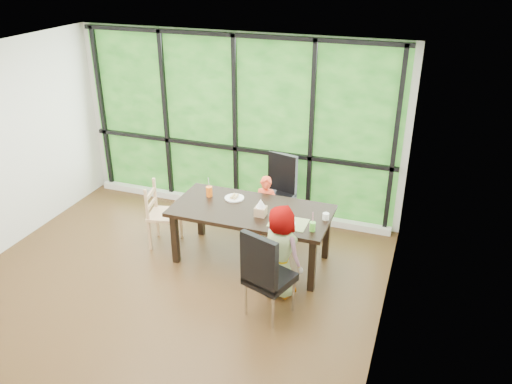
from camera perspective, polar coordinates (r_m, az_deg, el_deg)
ground at (r=6.49m, az=-9.45°, el=-10.13°), size 5.00×5.00×0.00m
back_wall at (r=7.69m, az=-2.16°, el=7.43°), size 5.00×0.00×5.00m
foliage_backdrop at (r=7.67m, az=-2.22°, el=7.39°), size 4.80×0.02×2.65m
window_mullions at (r=7.64m, az=-2.33°, el=7.30°), size 4.80×0.06×2.65m
window_sill at (r=8.11m, az=-2.27°, el=-1.53°), size 4.80×0.12×0.10m
dining_table at (r=6.68m, az=-0.52°, el=-4.75°), size 2.06×1.08×0.75m
chair_window_leather at (r=7.40m, az=2.14°, el=-0.09°), size 0.56×0.56×1.08m
chair_interior_leather at (r=5.67m, az=1.57°, el=-8.91°), size 0.58×0.58×1.08m
chair_end_beech at (r=7.11m, az=-10.11°, el=-2.47°), size 0.48×0.50×0.90m
child_toddler at (r=7.11m, az=1.10°, el=-1.84°), size 0.35×0.24×0.94m
child_older at (r=5.98m, az=3.05°, el=-6.59°), size 0.66×0.56×1.14m
placemat at (r=6.19m, az=3.60°, el=-3.43°), size 0.45×0.33×0.01m
plate_far at (r=6.76m, az=-2.41°, el=-0.67°), size 0.26×0.26×0.02m
plate_near at (r=6.15m, az=3.19°, el=-3.54°), size 0.27×0.27×0.02m
orange_cup at (r=6.83m, az=-5.20°, el=0.06°), size 0.08×0.08×0.13m
green_cup at (r=6.02m, az=6.28°, el=-3.82°), size 0.07×0.07×0.11m
white_mug at (r=6.29m, az=7.74°, el=-2.69°), size 0.08×0.08×0.08m
tissue_box at (r=6.32m, az=0.52°, el=-2.15°), size 0.13×0.13×0.12m
crepe_rolls_far at (r=6.75m, az=-2.41°, el=-0.47°), size 0.10×0.12×0.04m
crepe_rolls_near at (r=6.14m, az=3.20°, el=-3.33°), size 0.10×0.12×0.04m
straw_white at (r=6.78m, az=-5.24°, el=0.88°), size 0.01×0.04×0.20m
straw_pink at (r=5.98m, az=6.32°, el=-3.02°), size 0.01×0.04×0.20m
tissue at (r=6.27m, az=0.53°, el=-1.24°), size 0.12×0.12×0.11m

